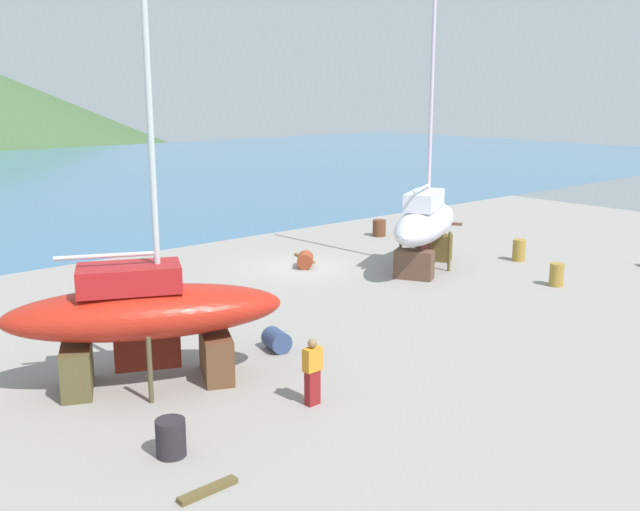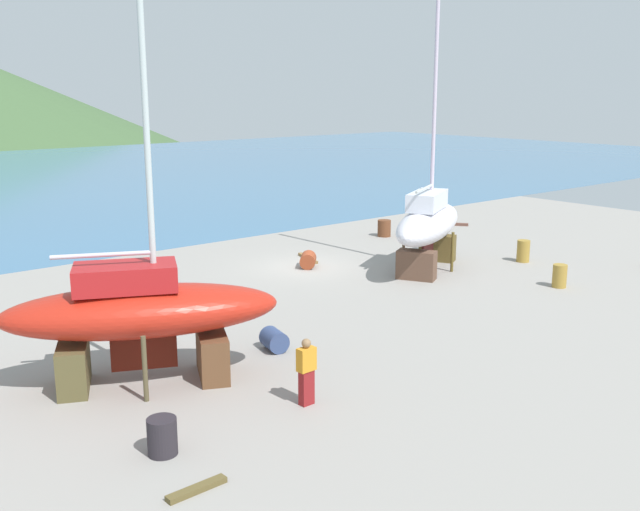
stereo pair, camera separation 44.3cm
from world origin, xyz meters
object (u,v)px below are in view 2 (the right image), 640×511
at_px(sailboat_far_slipway, 141,313).
at_px(barrel_tipped_center, 274,340).
at_px(sailboat_large_starboard, 428,224).
at_px(barrel_blue_faded, 162,436).
at_px(barrel_ochre, 523,251).
at_px(barrel_rust_mid, 384,228).
at_px(barrel_rust_far, 308,260).
at_px(barrel_by_slipway, 560,276).
at_px(worker, 306,371).

distance_m(sailboat_far_slipway, barrel_tipped_center, 4.19).
height_order(sailboat_large_starboard, barrel_tipped_center, sailboat_large_starboard).
xyz_separation_m(barrel_blue_faded, barrel_ochre, (20.03, 5.48, 0.08)).
height_order(barrel_ochre, barrel_rust_mid, barrel_ochre).
distance_m(sailboat_large_starboard, barrel_rust_far, 5.17).
bearing_deg(sailboat_far_slipway, barrel_rust_far, 57.94).
xyz_separation_m(barrel_rust_mid, barrel_rust_far, (-7.10, -2.71, -0.09)).
bearing_deg(sailboat_large_starboard, barrel_by_slipway, -98.82).
relative_size(sailboat_large_starboard, barrel_tipped_center, 16.26).
xyz_separation_m(barrel_ochre, barrel_rust_far, (-7.76, 5.09, -0.15)).
xyz_separation_m(sailboat_large_starboard, barrel_rust_mid, (3.55, 6.11, -1.50)).
bearing_deg(barrel_rust_far, barrel_blue_faded, -139.24).
distance_m(sailboat_far_slipway, barrel_rust_mid, 20.40).
bearing_deg(barrel_rust_mid, worker, -139.66).
bearing_deg(barrel_blue_faded, barrel_by_slipway, 6.93).
xyz_separation_m(barrel_tipped_center, barrel_ochre, (14.70, 2.02, 0.16)).
xyz_separation_m(sailboat_far_slipway, barrel_by_slipway, (16.13, -1.55, -1.40)).
bearing_deg(barrel_rust_far, barrel_tipped_center, -134.29).
bearing_deg(barrel_rust_mid, sailboat_far_slipway, -151.85).
height_order(sailboat_large_starboard, worker, sailboat_large_starboard).
bearing_deg(barrel_by_slipway, barrel_rust_far, 122.08).
relative_size(sailboat_far_slipway, worker, 6.74).
height_order(barrel_blue_faded, barrel_ochre, barrel_ochre).
relative_size(barrel_by_slipway, barrel_ochre, 0.92).
distance_m(barrel_blue_faded, barrel_by_slipway, 17.69).
bearing_deg(barrel_rust_mid, sailboat_large_starboard, -120.15).
distance_m(sailboat_large_starboard, barrel_rust_mid, 7.22).
height_order(barrel_tipped_center, barrel_rust_far, barrel_rust_far).
xyz_separation_m(barrel_tipped_center, barrel_rust_far, (6.94, 7.12, 0.01)).
bearing_deg(barrel_tipped_center, barrel_rust_mid, 34.98).
relative_size(barrel_tipped_center, barrel_by_slipway, 0.91).
height_order(worker, barrel_rust_mid, worker).
xyz_separation_m(barrel_by_slipway, barrel_rust_mid, (1.81, 11.15, -0.02)).
bearing_deg(barrel_ochre, barrel_rust_far, 146.72).
bearing_deg(barrel_blue_faded, barrel_ochre, 15.30).
bearing_deg(barrel_rust_far, barrel_by_slipway, -57.92).
xyz_separation_m(sailboat_far_slipway, barrel_rust_far, (10.84, 6.89, -1.51)).
bearing_deg(barrel_tipped_center, worker, -114.67).
xyz_separation_m(barrel_blue_faded, barrel_by_slipway, (17.56, 2.13, 0.05)).
distance_m(barrel_blue_faded, barrel_rust_mid, 23.49).
distance_m(barrel_ochre, barrel_rust_mid, 7.83).
distance_m(barrel_tipped_center, barrel_blue_faded, 6.35).
relative_size(worker, barrel_blue_faded, 2.09).
distance_m(sailboat_large_starboard, barrel_blue_faded, 17.44).
relative_size(barrel_blue_faded, barrel_ochre, 0.82).
xyz_separation_m(sailboat_large_starboard, barrel_rust_far, (-3.55, 3.40, -1.59)).
bearing_deg(worker, barrel_by_slipway, -83.70).
xyz_separation_m(barrel_by_slipway, barrel_rust_far, (-5.29, 8.44, -0.11)).
relative_size(sailboat_far_slipway, sailboat_large_starboard, 0.86).
bearing_deg(barrel_rust_far, sailboat_large_starboard, -43.73).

